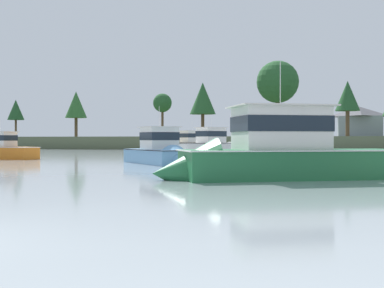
# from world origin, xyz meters

# --- Properties ---
(far_shore_bank) EXTENTS (232.94, 53.22, 2.12)m
(far_shore_bank) POSITION_xyz_m (0.00, 97.55, 1.06)
(far_shore_bank) COLOR #4C563D
(far_shore_bank) RESTS_ON ground
(cruiser_sand) EXTENTS (8.72, 9.32, 5.19)m
(cruiser_sand) POSITION_xyz_m (-11.77, 65.12, 0.63)
(cruiser_sand) COLOR tan
(cruiser_sand) RESTS_ON ground
(cruiser_white) EXTENTS (7.45, 8.97, 5.01)m
(cruiser_white) POSITION_xyz_m (-4.92, 47.30, 0.64)
(cruiser_white) COLOR white
(cruiser_white) RESTS_ON ground
(cruiser_green) EXTENTS (10.94, 7.39, 5.99)m
(cruiser_green) POSITION_xyz_m (4.30, 14.55, 0.70)
(cruiser_green) COLOR #236B3D
(cruiser_green) RESTS_ON ground
(cruiser_teal) EXTENTS (5.27, 7.95, 4.25)m
(cruiser_teal) POSITION_xyz_m (2.33, 60.27, 0.62)
(cruiser_teal) COLOR #196B70
(cruiser_teal) RESTS_ON ground
(cruiser_skyblue) EXTENTS (7.11, 7.72, 4.70)m
(cruiser_skyblue) POSITION_xyz_m (-3.83, 25.52, 0.54)
(cruiser_skyblue) COLOR #669ECC
(cruiser_skyblue) RESTS_ON ground
(shore_tree_center_right) EXTENTS (5.05, 5.05, 10.65)m
(shore_tree_center_right) POSITION_xyz_m (-16.73, 91.02, 9.61)
(shore_tree_center_right) COLOR brown
(shore_tree_center_right) RESTS_ON far_shore_bank
(shore_tree_left) EXTENTS (4.56, 4.56, 9.69)m
(shore_tree_left) POSITION_xyz_m (-44.58, 92.49, 8.94)
(shore_tree_left) COLOR brown
(shore_tree_left) RESTS_ON far_shore_bank
(shore_tree_right_mid) EXTENTS (3.79, 3.79, 8.83)m
(shore_tree_right_mid) POSITION_xyz_m (-25.48, 92.63, 8.95)
(shore_tree_right_mid) COLOR brown
(shore_tree_right_mid) RESTS_ON far_shore_bank
(shore_tree_inland_a) EXTENTS (3.07, 3.07, 6.93)m
(shore_tree_inland_a) POSITION_xyz_m (-49.32, 77.81, 7.12)
(shore_tree_inland_a) COLOR brown
(shore_tree_inland_a) RESTS_ON far_shore_bank
(shore_tree_center_left) EXTENTS (3.75, 3.75, 8.49)m
(shore_tree_center_left) POSITION_xyz_m (9.73, 75.69, 8.22)
(shore_tree_center_left) COLOR brown
(shore_tree_center_left) RESTS_ON far_shore_bank
(shore_tree_far_right) EXTENTS (8.10, 8.10, 14.65)m
(shore_tree_far_right) POSITION_xyz_m (-2.49, 93.42, 12.65)
(shore_tree_far_right) COLOR brown
(shore_tree_far_right) RESTS_ON far_shore_bank
(cottage_behind_trees) EXTENTS (8.82, 10.28, 6.10)m
(cottage_behind_trees) POSITION_xyz_m (12.93, 101.35, 5.28)
(cottage_behind_trees) COLOR gray
(cottage_behind_trees) RESTS_ON far_shore_bank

